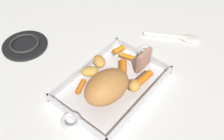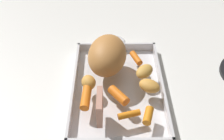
% 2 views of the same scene
% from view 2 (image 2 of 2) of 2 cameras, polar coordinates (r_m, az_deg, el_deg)
% --- Properties ---
extents(ground_plane, '(2.39, 2.39, 0.00)m').
position_cam_2_polar(ground_plane, '(0.73, 1.23, -4.49)').
color(ground_plane, white).
extents(roasting_dish, '(0.44, 0.24, 0.03)m').
position_cam_2_polar(roasting_dish, '(0.72, 1.24, -4.02)').
color(roasting_dish, silver).
rests_on(roasting_dish, ground_plane).
extents(pork_roast, '(0.16, 0.12, 0.09)m').
position_cam_2_polar(pork_roast, '(0.72, -1.02, 3.26)').
color(pork_roast, '#BC7A3D').
rests_on(pork_roast, roasting_dish).
extents(roast_slice_thin, '(0.07, 0.01, 0.07)m').
position_cam_2_polar(roast_slice_thin, '(0.61, -2.64, -7.96)').
color(roast_slice_thin, tan).
rests_on(roast_slice_thin, roasting_dish).
extents(baby_carrot_northwest, '(0.05, 0.04, 0.02)m').
position_cam_2_polar(baby_carrot_northwest, '(0.77, 5.20, 2.59)').
color(baby_carrot_northwest, orange).
rests_on(baby_carrot_northwest, roasting_dish).
extents(baby_carrot_southwest, '(0.06, 0.06, 0.03)m').
position_cam_2_polar(baby_carrot_southwest, '(0.66, 1.36, -5.49)').
color(baby_carrot_southwest, orange).
rests_on(baby_carrot_southwest, roasting_dish).
extents(baby_carrot_short, '(0.05, 0.03, 0.02)m').
position_cam_2_polar(baby_carrot_short, '(0.63, 7.82, -9.72)').
color(baby_carrot_short, orange).
rests_on(baby_carrot_short, roasting_dish).
extents(baby_carrot_center_left, '(0.07, 0.03, 0.03)m').
position_cam_2_polar(baby_carrot_center_left, '(0.66, -5.63, -5.90)').
color(baby_carrot_center_left, orange).
rests_on(baby_carrot_center_left, roasting_dish).
extents(baby_carrot_southeast, '(0.03, 0.06, 0.02)m').
position_cam_2_polar(baby_carrot_southeast, '(0.63, 3.71, -9.56)').
color(baby_carrot_southeast, orange).
rests_on(baby_carrot_southeast, roasting_dish).
extents(potato_golden_small, '(0.06, 0.07, 0.03)m').
position_cam_2_polar(potato_golden_small, '(0.68, 8.07, -3.40)').
color(potato_golden_small, gold).
rests_on(potato_golden_small, roasting_dish).
extents(potato_whole, '(0.05, 0.05, 0.03)m').
position_cam_2_polar(potato_whole, '(0.69, -5.08, -2.65)').
color(potato_whole, gold).
rests_on(potato_whole, roasting_dish).
extents(potato_halved, '(0.07, 0.07, 0.03)m').
position_cam_2_polar(potato_halved, '(0.72, 7.02, -0.28)').
color(potato_halved, gold).
rests_on(potato_halved, roasting_dish).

